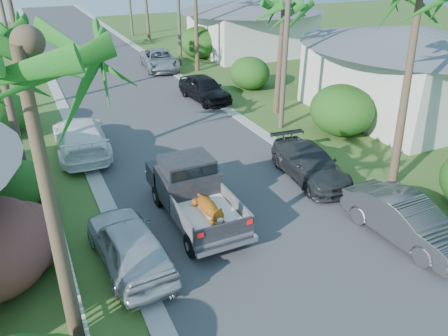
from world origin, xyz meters
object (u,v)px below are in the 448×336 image
pickup_truck (191,189)px  parked_car_lf (81,137)px  utility_pole_b (286,37)px  utility_pole_c (178,5)px  parked_car_rn (406,220)px  parked_car_rm (310,164)px  parked_car_rf (204,89)px  house_right_near (408,75)px  palm_l_a (17,47)px  house_right_far (251,28)px  parked_car_ln (129,244)px  palm_r_b (283,2)px  parked_car_rd (160,60)px

pickup_truck → parked_car_lf: size_ratio=0.94×
utility_pole_b → utility_pole_c: (0.00, 15.00, 0.00)m
parked_car_rn → parked_car_lf: size_ratio=0.79×
pickup_truck → parked_car_lf: (-2.62, 6.95, -0.22)m
parked_car_rm → parked_car_rn: bearing=-80.8°
parked_car_rf → house_right_near: 11.61m
parked_car_rm → house_right_near: bearing=30.3°
palm_l_a → house_right_far: bearing=54.6°
parked_car_rm → parked_car_ln: parked_car_ln is taller
parked_car_ln → parked_car_lf: size_ratio=0.79×
palm_r_b → parked_car_rf: bearing=125.6°
parked_car_lf → house_right_near: size_ratio=0.60×
pickup_truck → utility_pole_c: bearing=70.7°
parked_car_rm → parked_car_lf: (-7.91, 6.51, 0.14)m
parked_car_rf → pickup_truck: bearing=-120.6°
parked_car_rm → parked_car_rf: (0.19, 11.26, 0.11)m
pickup_truck → palm_r_b: size_ratio=0.71×
utility_pole_c → palm_l_a: bearing=-115.3°
parked_car_rn → parked_car_rd: 24.67m
parked_car_rf → palm_r_b: bearing=-59.9°
pickup_truck → utility_pole_c: size_ratio=0.57×
pickup_truck → palm_l_a: (-4.51, -4.22, 5.92)m
parked_car_rn → parked_car_rm: 4.74m
house_right_near → utility_pole_b: utility_pole_b is taller
pickup_truck → house_right_far: bearing=57.2°
pickup_truck → parked_car_rm: bearing=4.7°
palm_r_b → house_right_near: bearing=-25.1°
parked_car_lf → utility_pole_b: bearing=175.8°
parked_car_rn → palm_l_a: (-10.10, 0.08, 6.22)m
parked_car_lf → parked_car_rf: bearing=-147.1°
utility_pole_c → parked_car_rm: bearing=-95.6°
pickup_truck → parked_car_lf: pickup_truck is taller
house_right_far → pickup_truck: bearing=-122.8°
parked_car_rn → palm_r_b: bearing=73.1°
house_right_near → house_right_far: house_right_near is taller
parked_car_lf → utility_pole_b: size_ratio=0.60×
parked_car_rm → palm_l_a: size_ratio=0.54×
parked_car_rn → utility_pole_b: (1.70, 10.08, 3.89)m
parked_car_rm → utility_pole_b: bearing=75.0°
parked_car_ln → utility_pole_b: (9.94, 7.61, 3.87)m
parked_car_rm → parked_car_rd: size_ratio=0.85×
utility_pole_b → parked_car_ln: bearing=-142.5°
parked_car_rn → parked_car_ln: bearing=159.0°
palm_r_b → utility_pole_c: utility_pole_c is taller
pickup_truck → parked_car_rf: size_ratio=1.16×
palm_l_a → parked_car_rn: bearing=-0.4°
palm_l_a → utility_pole_c: 27.74m
parked_car_ln → house_right_far: 30.14m
house_right_near → house_right_far: 18.00m
parked_car_ln → palm_r_b: (10.94, 9.61, 5.22)m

